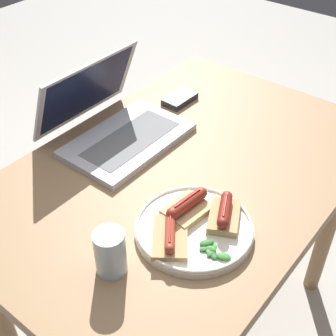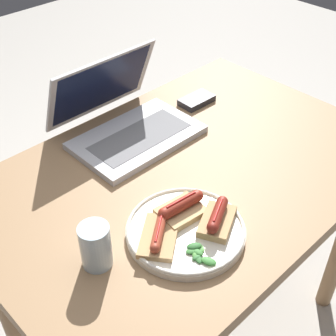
{
  "view_description": "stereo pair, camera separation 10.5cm",
  "coord_description": "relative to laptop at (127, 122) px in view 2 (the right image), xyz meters",
  "views": [
    {
      "loc": [
        -0.73,
        -0.53,
        1.43
      ],
      "look_at": [
        -0.08,
        -0.01,
        0.76
      ],
      "focal_mm": 50.0,
      "sensor_mm": 36.0,
      "label": 1
    },
    {
      "loc": [
        -0.65,
        -0.6,
        1.43
      ],
      "look_at": [
        -0.08,
        -0.01,
        0.76
      ],
      "focal_mm": 50.0,
      "sensor_mm": 36.0,
      "label": 2
    }
  ],
  "objects": [
    {
      "name": "desk",
      "position": [
        0.01,
        -0.22,
        -0.13
      ],
      "size": [
        1.05,
        0.7,
        0.7
      ],
      "color": "#93704C",
      "rests_on": "ground_plane"
    },
    {
      "name": "ground_plane",
      "position": [
        0.01,
        -0.22,
        -0.74
      ],
      "size": [
        6.0,
        6.0,
        0.0
      ],
      "primitive_type": "plane",
      "color": "#B7B2A8"
    },
    {
      "name": "sausage_toast_right",
      "position": [
        -0.21,
        -0.35,
        -0.01
      ],
      "size": [
        0.14,
        0.13,
        0.04
      ],
      "rotation": [
        0.0,
        0.0,
        0.65
      ],
      "color": "tan",
      "rests_on": "plate"
    },
    {
      "name": "external_drive",
      "position": [
        0.25,
        -0.02,
        -0.03
      ],
      "size": [
        0.11,
        0.06,
        0.02
      ],
      "rotation": [
        0.0,
        0.0,
        -0.03
      ],
      "color": "#232328",
      "rests_on": "desk"
    },
    {
      "name": "salad_pile",
      "position": [
        -0.18,
        -0.43,
        -0.02
      ],
      "size": [
        0.05,
        0.08,
        0.01
      ],
      "color": "#387A33",
      "rests_on": "plate"
    },
    {
      "name": "drinking_glass",
      "position": [
        -0.33,
        -0.3,
        0.01
      ],
      "size": [
        0.06,
        0.06,
        0.1
      ],
      "color": "silver",
      "rests_on": "desk"
    },
    {
      "name": "sausage_toast_left",
      "position": [
        -0.09,
        -0.4,
        -0.01
      ],
      "size": [
        0.12,
        0.1,
        0.04
      ],
      "rotation": [
        0.0,
        0.0,
        0.47
      ],
      "color": "tan",
      "rests_on": "plate"
    },
    {
      "name": "sausage_toast_middle",
      "position": [
        -0.13,
        -0.33,
        -0.0
      ],
      "size": [
        0.12,
        0.09,
        0.04
      ],
      "rotation": [
        0.0,
        0.0,
        3.04
      ],
      "color": "tan",
      "rests_on": "plate"
    },
    {
      "name": "plate",
      "position": [
        -0.15,
        -0.36,
        -0.03
      ],
      "size": [
        0.25,
        0.25,
        0.02
      ],
      "color": "silver",
      "rests_on": "desk"
    },
    {
      "name": "laptop",
      "position": [
        0.0,
        0.0,
        0.0
      ],
      "size": [
        0.33,
        0.29,
        0.2
      ],
      "color": "#B7B7BC",
      "rests_on": "desk"
    }
  ]
}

